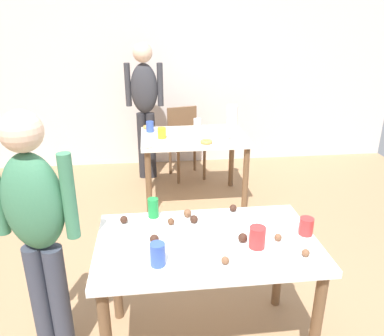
% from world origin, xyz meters
% --- Properties ---
extents(ground_plane, '(6.40, 6.40, 0.00)m').
position_xyz_m(ground_plane, '(0.00, 0.00, 0.00)').
color(ground_plane, '#9E7A56').
extents(wall_back, '(6.40, 0.10, 2.60)m').
position_xyz_m(wall_back, '(0.00, 3.20, 1.30)').
color(wall_back, silver).
rests_on(wall_back, ground_plane).
extents(dining_table_near, '(1.21, 0.71, 0.75)m').
position_xyz_m(dining_table_near, '(0.07, -0.12, 0.64)').
color(dining_table_near, white).
rests_on(dining_table_near, ground_plane).
extents(dining_table_far, '(1.10, 0.79, 0.75)m').
position_xyz_m(dining_table_far, '(0.24, 1.90, 0.65)').
color(dining_table_far, silver).
rests_on(dining_table_far, ground_plane).
extents(chair_far_table, '(0.48, 0.48, 0.87)m').
position_xyz_m(chair_far_table, '(0.22, 2.65, 0.50)').
color(chair_far_table, brown).
rests_on(chair_far_table, ground_plane).
extents(person_girl_near, '(0.45, 0.26, 1.50)m').
position_xyz_m(person_girl_near, '(-0.82, -0.11, 0.90)').
color(person_girl_near, '#383D4C').
rests_on(person_girl_near, ground_plane).
extents(person_adult_far, '(0.45, 0.23, 1.65)m').
position_xyz_m(person_adult_far, '(-0.26, 2.62, 1.00)').
color(person_adult_far, '#28282D').
rests_on(person_adult_far, ground_plane).
extents(mixing_bowl, '(0.20, 0.20, 0.08)m').
position_xyz_m(mixing_bowl, '(0.04, -0.21, 0.79)').
color(mixing_bowl, white).
rests_on(mixing_bowl, dining_table_near).
extents(soda_can, '(0.07, 0.07, 0.12)m').
position_xyz_m(soda_can, '(-0.22, 0.18, 0.81)').
color(soda_can, '#198438').
rests_on(soda_can, dining_table_near).
extents(fork_near, '(0.17, 0.02, 0.01)m').
position_xyz_m(fork_near, '(-0.34, -0.16, 0.75)').
color(fork_near, silver).
rests_on(fork_near, dining_table_near).
extents(cup_near_0, '(0.09, 0.09, 0.12)m').
position_xyz_m(cup_near_0, '(0.32, -0.22, 0.81)').
color(cup_near_0, red).
rests_on(cup_near_0, dining_table_near).
extents(cup_near_1, '(0.08, 0.08, 0.12)m').
position_xyz_m(cup_near_1, '(-0.20, -0.32, 0.81)').
color(cup_near_1, '#3351B2').
rests_on(cup_near_1, dining_table_near).
extents(cup_near_2, '(0.08, 0.08, 0.10)m').
position_xyz_m(cup_near_2, '(0.63, -0.13, 0.80)').
color(cup_near_2, red).
rests_on(cup_near_2, dining_table_near).
extents(cake_ball_0, '(0.05, 0.05, 0.05)m').
position_xyz_m(cake_ball_0, '(-0.39, 0.12, 0.77)').
color(cake_ball_0, '#3D2319').
rests_on(cake_ball_0, dining_table_near).
extents(cake_ball_1, '(0.05, 0.05, 0.05)m').
position_xyz_m(cake_ball_1, '(0.26, -0.16, 0.78)').
color(cake_ball_1, '#3D2319').
rests_on(cake_ball_1, dining_table_near).
extents(cake_ball_2, '(0.05, 0.05, 0.05)m').
position_xyz_m(cake_ball_2, '(0.29, 0.19, 0.77)').
color(cake_ball_2, '#3D2319').
rests_on(cake_ball_2, dining_table_near).
extents(cake_ball_3, '(0.04, 0.04, 0.04)m').
position_xyz_m(cake_ball_3, '(-0.12, 0.07, 0.77)').
color(cake_ball_3, brown).
rests_on(cake_ball_3, dining_table_near).
extents(cake_ball_4, '(0.05, 0.05, 0.05)m').
position_xyz_m(cake_ball_4, '(-0.01, 0.15, 0.77)').
color(cake_ball_4, brown).
rests_on(cake_ball_4, dining_table_near).
extents(cake_ball_5, '(0.04, 0.04, 0.04)m').
position_xyz_m(cake_ball_5, '(0.46, -0.17, 0.77)').
color(cake_ball_5, brown).
rests_on(cake_ball_5, dining_table_near).
extents(cake_ball_6, '(0.05, 0.05, 0.05)m').
position_xyz_m(cake_ball_6, '(-0.22, -0.12, 0.78)').
color(cake_ball_6, '#3D2319').
rests_on(cake_ball_6, dining_table_near).
extents(cake_ball_7, '(0.05, 0.05, 0.05)m').
position_xyz_m(cake_ball_7, '(0.02, 0.08, 0.77)').
color(cake_ball_7, '#3D2319').
rests_on(cake_ball_7, dining_table_near).
extents(cake_ball_8, '(0.04, 0.04, 0.04)m').
position_xyz_m(cake_ball_8, '(0.55, -0.33, 0.77)').
color(cake_ball_8, brown).
rests_on(cake_ball_8, dining_table_near).
extents(cake_ball_9, '(0.04, 0.04, 0.04)m').
position_xyz_m(cake_ball_9, '(0.13, -0.35, 0.77)').
color(cake_ball_9, brown).
rests_on(cake_ball_9, dining_table_near).
extents(pitcher_far, '(0.12, 0.12, 0.24)m').
position_xyz_m(pitcher_far, '(0.71, 2.19, 0.87)').
color(pitcher_far, white).
rests_on(pitcher_far, dining_table_far).
extents(cup_far_0, '(0.08, 0.08, 0.12)m').
position_xyz_m(cup_far_0, '(-0.22, 2.08, 0.81)').
color(cup_far_0, '#3351B2').
rests_on(cup_far_0, dining_table_far).
extents(cup_far_1, '(0.08, 0.08, 0.09)m').
position_xyz_m(cup_far_1, '(0.32, 2.24, 0.80)').
color(cup_far_1, white).
rests_on(cup_far_1, dining_table_far).
extents(cup_far_2, '(0.08, 0.08, 0.11)m').
position_xyz_m(cup_far_2, '(0.36, 1.71, 0.80)').
color(cup_far_2, white).
rests_on(cup_far_2, dining_table_far).
extents(cup_far_3, '(0.09, 0.09, 0.11)m').
position_xyz_m(cup_far_3, '(-0.10, 1.83, 0.81)').
color(cup_far_3, yellow).
rests_on(cup_far_3, dining_table_far).
extents(donut_far_0, '(0.14, 0.14, 0.04)m').
position_xyz_m(donut_far_0, '(0.55, 1.77, 0.77)').
color(donut_far_0, white).
rests_on(donut_far_0, dining_table_far).
extents(donut_far_1, '(0.11, 0.11, 0.03)m').
position_xyz_m(donut_far_1, '(-0.25, 1.56, 0.77)').
color(donut_far_1, white).
rests_on(donut_far_1, dining_table_far).
extents(donut_far_2, '(0.12, 0.12, 0.04)m').
position_xyz_m(donut_far_2, '(0.33, 1.61, 0.77)').
color(donut_far_2, gold).
rests_on(donut_far_2, dining_table_far).
extents(donut_far_3, '(0.11, 0.11, 0.03)m').
position_xyz_m(donut_far_3, '(-0.24, 2.23, 0.77)').
color(donut_far_3, gold).
rests_on(donut_far_3, dining_table_far).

